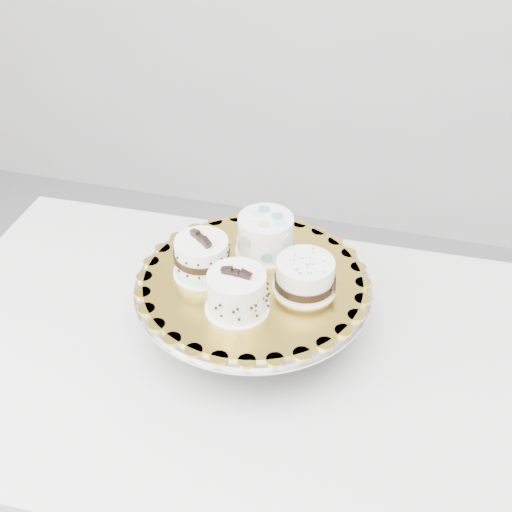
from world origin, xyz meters
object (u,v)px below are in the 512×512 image
(cake_board, at_px, (253,280))
(cake_dots, at_px, (266,234))
(table, at_px, (220,379))
(cake_ribbon, at_px, (306,276))
(cake_stand, at_px, (253,296))
(cake_banded, at_px, (202,258))
(cake_swirl, at_px, (237,293))

(cake_board, xyz_separation_m, cake_dots, (0.00, 0.08, 0.04))
(table, distance_m, cake_board, 0.22)
(cake_ribbon, bearing_deg, table, -169.00)
(cake_board, bearing_deg, table, -129.64)
(cake_board, relative_size, cake_dots, 3.09)
(cake_stand, xyz_separation_m, cake_board, (0.00, 0.00, 0.04))
(table, height_order, cake_dots, cake_dots)
(cake_board, distance_m, cake_banded, 0.10)
(cake_stand, distance_m, cake_banded, 0.11)
(cake_ribbon, bearing_deg, cake_dots, 126.09)
(cake_board, bearing_deg, cake_banded, -176.60)
(table, bearing_deg, cake_swirl, -26.39)
(cake_banded, relative_size, cake_ribbon, 1.11)
(cake_board, xyz_separation_m, cake_swirl, (-0.00, -0.08, 0.04))
(table, bearing_deg, cake_board, 48.68)
(cake_banded, xyz_separation_m, cake_dots, (0.09, 0.09, 0.01))
(cake_banded, height_order, cake_ribbon, cake_banded)
(cake_stand, bearing_deg, cake_banded, -176.60)
(table, distance_m, cake_ribbon, 0.28)
(cake_banded, height_order, cake_dots, cake_banded)
(cake_swirl, distance_m, cake_dots, 0.16)
(cake_swirl, bearing_deg, cake_board, 91.41)
(cake_dots, bearing_deg, cake_swirl, -75.88)
(table, relative_size, cake_board, 2.98)
(table, relative_size, cake_dots, 9.21)
(cake_banded, bearing_deg, cake_dots, 82.15)
(cake_banded, bearing_deg, cake_swirl, -2.96)
(cake_swirl, distance_m, cake_ribbon, 0.12)
(table, xyz_separation_m, cake_ribbon, (0.14, 0.06, 0.23))
(cake_stand, height_order, cake_board, cake_board)
(table, distance_m, cake_swirl, 0.24)
(cake_stand, xyz_separation_m, cake_ribbon, (0.09, -0.00, 0.07))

